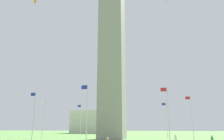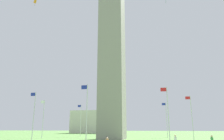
{
  "view_description": "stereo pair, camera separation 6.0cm",
  "coord_description": "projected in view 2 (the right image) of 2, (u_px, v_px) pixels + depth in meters",
  "views": [
    {
      "loc": [
        -11.65,
        50.94,
        2.61
      ],
      "look_at": [
        0.0,
        0.0,
        16.31
      ],
      "focal_mm": 35.21,
      "sensor_mm": 36.0,
      "label": 1
    },
    {
      "loc": [
        -11.71,
        50.93,
        2.61
      ],
      "look_at": [
        0.0,
        0.0,
        16.31
      ],
      "focal_mm": 35.21,
      "sensor_mm": 36.0,
      "label": 2
    }
  ],
  "objects": [
    {
      "name": "flagpole_ne",
      "position": [
        34.0,
        114.0,
        42.1
      ],
      "size": [
        1.12,
        0.14,
        9.38
      ],
      "color": "silver",
      "rests_on": "ground"
    },
    {
      "name": "flagpole_se",
      "position": [
        168.0,
        112.0,
        36.67
      ],
      "size": [
        1.12,
        0.14,
        9.38
      ],
      "color": "silver",
      "rests_on": "ground"
    },
    {
      "name": "flagpole_nw",
      "position": [
        81.0,
        119.0,
        65.7
      ],
      "size": [
        1.12,
        0.14,
        9.38
      ],
      "color": "silver",
      "rests_on": "ground"
    },
    {
      "name": "kite_orange_box",
      "position": [
        35.0,
        1.0,
        49.62
      ],
      "size": [
        0.81,
        0.73,
        1.59
      ],
      "color": "orange"
    },
    {
      "name": "distant_building",
      "position": [
        97.0,
        122.0,
        106.04
      ],
      "size": [
        22.35,
        13.55,
        10.38
      ],
      "color": "beige",
      "rests_on": "ground"
    },
    {
      "name": "ground_plane",
      "position": [
        112.0,
        139.0,
        49.88
      ],
      "size": [
        260.0,
        260.0,
        0.0
      ],
      "primitive_type": "plane",
      "color": "#609347"
    },
    {
      "name": "obelisk_monument",
      "position": [
        112.0,
        32.0,
        56.62
      ],
      "size": [
        5.84,
        5.84,
        53.11
      ],
      "color": "gray",
      "rests_on": "ground"
    },
    {
      "name": "flagpole_n",
      "position": [
        43.0,
        117.0,
        55.02
      ],
      "size": [
        1.12,
        0.14,
        9.38
      ],
      "color": "silver",
      "rests_on": "ground"
    },
    {
      "name": "flagpole_w",
      "position": [
        125.0,
        119.0,
        67.88
      ],
      "size": [
        1.12,
        0.14,
        9.38
      ],
      "color": "silver",
      "rests_on": "ground"
    },
    {
      "name": "flagpole_s",
      "position": [
        192.0,
        116.0,
        47.35
      ],
      "size": [
        1.12,
        0.14,
        9.38
      ],
      "color": "silver",
      "rests_on": "ground"
    },
    {
      "name": "flagpole_e",
      "position": [
        86.0,
        111.0,
        34.5
      ],
      "size": [
        1.12,
        0.14,
        9.38
      ],
      "color": "silver",
      "rests_on": "ground"
    },
    {
      "name": "flagpole_sw",
      "position": [
        166.0,
        118.0,
        60.27
      ],
      "size": [
        1.12,
        0.14,
        9.38
      ],
      "color": "silver",
      "rests_on": "ground"
    }
  ]
}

